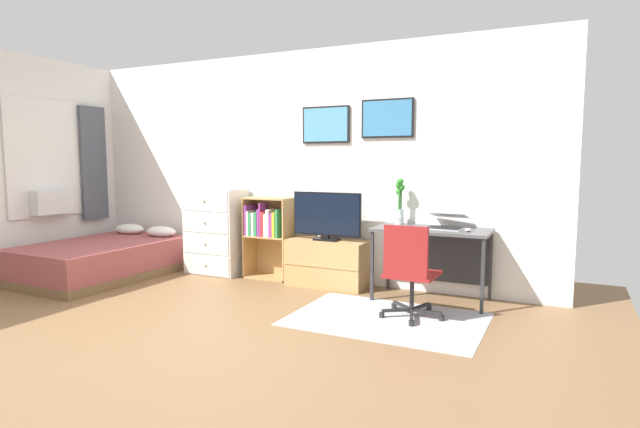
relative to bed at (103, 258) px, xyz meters
name	(u,v)px	position (x,y,z in m)	size (l,w,h in m)	color
ground_plane	(152,337)	(2.14, -1.40, -0.22)	(7.20, 7.20, 0.00)	brown
wall_back_with_posters	(296,166)	(2.15, 1.03, 1.14)	(6.12, 0.09, 2.70)	white
area_rug	(387,319)	(3.70, -0.11, -0.21)	(1.70, 1.20, 0.01)	#B2B7BC
bed	(103,258)	(0.00, 0.00, 0.00)	(1.32, 1.96, 0.55)	brown
dresser	(216,231)	(1.15, 0.75, 0.32)	(0.72, 0.46, 1.07)	white
bookshelf	(267,230)	(1.87, 0.81, 0.36)	(0.58, 0.30, 0.98)	tan
tv_stand	(327,263)	(2.69, 0.77, 0.04)	(0.91, 0.41, 0.53)	tan
television	(327,216)	(2.69, 0.74, 0.58)	(0.82, 0.16, 0.54)	black
desk	(434,241)	(3.90, 0.75, 0.38)	(1.14, 0.58, 0.74)	#4C4C4F
office_chair	(409,269)	(3.87, -0.03, 0.24)	(0.56, 0.58, 0.86)	#232326
laptop	(446,222)	(4.02, 0.76, 0.58)	(0.40, 0.43, 0.16)	#B7B7BC
computer_mouse	(468,230)	(4.26, 0.61, 0.54)	(0.06, 0.10, 0.03)	silver
bamboo_vase	(400,199)	(3.50, 0.87, 0.79)	(0.10, 0.11, 0.49)	silver
wine_glass	(399,215)	(3.57, 0.60, 0.66)	(0.07, 0.07, 0.18)	silver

